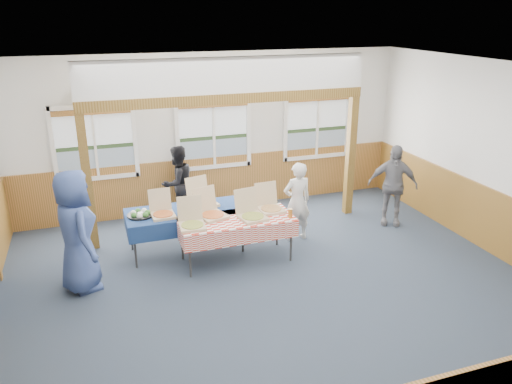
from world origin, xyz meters
TOP-DOWN VIEW (x-y plane):
  - floor at (0.00, 0.00)m, footprint 8.00×8.00m
  - ceiling at (0.00, 0.00)m, footprint 8.00×8.00m
  - wall_back at (0.00, 3.50)m, footprint 8.00×0.00m
  - wall_front at (0.00, -3.50)m, footprint 8.00×0.00m
  - wall_right at (4.00, 0.00)m, footprint 0.00×8.00m
  - wainscot_back at (0.00, 3.48)m, footprint 7.98×0.05m
  - wainscot_right at (3.98, 0.00)m, footprint 0.05×6.98m
  - window_left at (-2.30, 3.46)m, footprint 1.56×0.10m
  - window_mid at (0.00, 3.46)m, footprint 1.56×0.10m
  - window_right at (2.30, 3.46)m, footprint 1.56×0.10m
  - post_left at (-2.50, 2.30)m, footprint 0.15×0.15m
  - post_right at (2.50, 2.30)m, footprint 0.15×0.15m
  - cross_beam at (0.00, 2.30)m, footprint 5.15×0.18m
  - table_left at (-0.98, 1.63)m, footprint 2.11×1.19m
  - table_right at (-0.27, 1.03)m, footprint 1.97×1.09m
  - pizza_box_a at (-1.38, 1.52)m, footprint 0.39×0.47m
  - pizza_box_b at (-0.64, 1.79)m, footprint 0.53×0.60m
  - pizza_box_c at (-1.01, 0.93)m, footprint 0.42×0.50m
  - pizza_box_d at (-0.63, 1.22)m, footprint 0.54×0.60m
  - pizza_box_e at (-0.02, 0.95)m, footprint 0.48×0.56m
  - pizza_box_f at (0.38, 1.17)m, footprint 0.42×0.50m
  - veggie_tray at (-1.73, 1.63)m, footprint 0.43×0.43m
  - drink_glass at (0.58, 0.78)m, footprint 0.07×0.07m
  - woman_white at (1.00, 1.47)m, footprint 0.55×0.38m
  - woman_black at (-0.84, 3.10)m, footprint 0.91×0.85m
  - man_blue at (-2.71, 0.93)m, footprint 0.80×1.03m
  - person_grey at (3.01, 1.53)m, footprint 1.00×0.81m

SIDE VIEW (x-z plane):
  - floor at x=0.00m, z-range 0.00..0.00m
  - wainscot_back at x=0.00m, z-range 0.00..1.10m
  - wainscot_right at x=3.98m, z-range 0.00..1.10m
  - table_right at x=-0.27m, z-range 0.32..1.08m
  - table_left at x=-0.98m, z-range 0.33..1.08m
  - woman_white at x=1.00m, z-range 0.00..1.45m
  - woman_black at x=-0.84m, z-range 0.00..1.50m
  - veggie_tray at x=-1.73m, z-range 0.74..0.84m
  - person_grey at x=3.01m, z-range 0.00..1.59m
  - pizza_box_a at x=-1.38m, z-range 0.62..1.02m
  - pizza_box_c at x=-1.01m, z-range 0.61..1.04m
  - pizza_box_f at x=0.38m, z-range 0.61..1.04m
  - pizza_box_e at x=-0.02m, z-range 0.60..1.05m
  - pizza_box_d at x=-0.63m, z-range 0.60..1.05m
  - pizza_box_b at x=-0.64m, z-range 0.60..1.05m
  - drink_glass at x=0.58m, z-range 0.76..0.91m
  - man_blue at x=-2.71m, z-range 0.00..1.86m
  - post_left at x=-2.50m, z-range 0.00..2.40m
  - post_right at x=2.50m, z-range 0.00..2.40m
  - wall_back at x=0.00m, z-range -2.40..5.60m
  - wall_front at x=0.00m, z-range -2.40..5.60m
  - wall_right at x=4.00m, z-range -2.40..5.60m
  - window_left at x=-2.30m, z-range 0.95..2.41m
  - window_mid at x=0.00m, z-range 0.95..2.41m
  - window_right at x=2.30m, z-range 0.95..2.41m
  - cross_beam at x=0.00m, z-range 2.40..2.58m
  - ceiling at x=0.00m, z-range 3.20..3.20m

